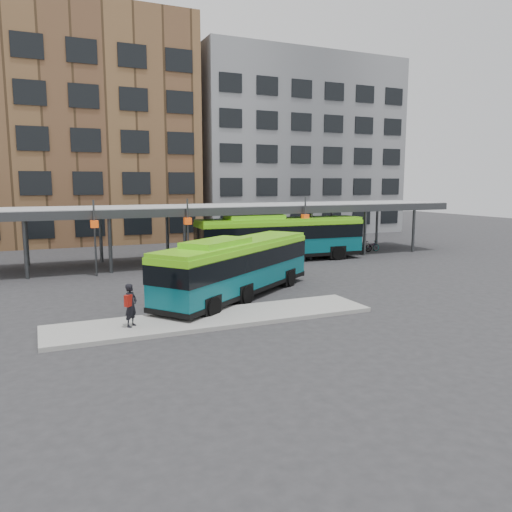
{
  "coord_description": "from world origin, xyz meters",
  "views": [
    {
      "loc": [
        -12.28,
        -22.72,
        5.86
      ],
      "look_at": [
        -1.18,
        2.46,
        1.8
      ],
      "focal_mm": 35.0,
      "sensor_mm": 36.0,
      "label": 1
    }
  ],
  "objects": [
    {
      "name": "ground",
      "position": [
        0.0,
        0.0,
        0.0
      ],
      "size": [
        120.0,
        120.0,
        0.0
      ],
      "primitive_type": "plane",
      "color": "#28282B",
      "rests_on": "ground"
    },
    {
      "name": "boarding_island",
      "position": [
        -5.5,
        -3.0,
        0.09
      ],
      "size": [
        14.0,
        3.0,
        0.18
      ],
      "primitive_type": "cube",
      "color": "gray",
      "rests_on": "ground"
    },
    {
      "name": "canopy",
      "position": [
        -0.06,
        12.87,
        3.91
      ],
      "size": [
        40.0,
        6.53,
        4.8
      ],
      "color": "#999B9E",
      "rests_on": "ground"
    },
    {
      "name": "building_brick",
      "position": [
        -10.0,
        32.0,
        11.0
      ],
      "size": [
        26.0,
        14.0,
        22.0
      ],
      "primitive_type": "cube",
      "color": "brown",
      "rests_on": "ground"
    },
    {
      "name": "building_grey",
      "position": [
        16.0,
        32.0,
        10.0
      ],
      "size": [
        24.0,
        14.0,
        20.0
      ],
      "primitive_type": "cube",
      "color": "slate",
      "rests_on": "ground"
    },
    {
      "name": "bus_front",
      "position": [
        -3.01,
        0.69,
        1.65
      ],
      "size": [
        10.65,
        8.86,
        3.17
      ],
      "rotation": [
        0.0,
        0.0,
        0.65
      ],
      "color": "#08525C",
      "rests_on": "ground"
    },
    {
      "name": "bus_rear",
      "position": [
        4.41,
        10.66,
        1.83
      ],
      "size": [
        12.85,
        3.23,
        3.52
      ],
      "rotation": [
        0.0,
        0.0,
        -0.03
      ],
      "color": "#08525C",
      "rests_on": "ground"
    },
    {
      "name": "pedestrian",
      "position": [
        -9.06,
        -3.11,
        1.06
      ],
      "size": [
        0.73,
        0.75,
        1.73
      ],
      "rotation": [
        0.0,
        0.0,
        0.83
      ],
      "color": "black",
      "rests_on": "boarding_island"
    },
    {
      "name": "bike_rack",
      "position": [
        12.43,
        12.04,
        0.47
      ],
      "size": [
        4.6,
        1.23,
        1.02
      ],
      "color": "slate",
      "rests_on": "ground"
    }
  ]
}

